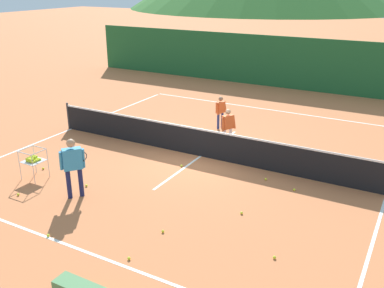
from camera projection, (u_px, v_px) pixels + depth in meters
The scene contains 23 objects.
ground_plane at pixel (201, 156), 14.49m from camera, with size 120.00×120.00×0.00m, color #C67042.
line_baseline_near at pixel (73, 247), 9.60m from camera, with size 11.53×0.08×0.01m, color white.
line_baseline_far at pixel (266, 109), 19.68m from camera, with size 11.53×0.08×0.01m, color white.
line_sideline_west at pixel (72, 129), 17.11m from camera, with size 0.08×12.34×0.01m, color white.
line_service_center at pixel (201, 156), 14.49m from camera, with size 0.08×5.65×0.01m, color white.
tennis_net at pixel (201, 142), 14.32m from camera, with size 11.81×0.08×1.05m.
instructor at pixel (73, 163), 11.46m from camera, with size 0.59×0.81×1.67m.
student_0 at pixel (221, 109), 16.94m from camera, with size 0.33×0.52×1.28m.
student_1 at pixel (228, 125), 15.02m from camera, with size 0.43×0.54×1.37m.
ball_cart at pixel (33, 159), 12.71m from camera, with size 0.58×0.58×0.90m.
tennis_ball_0 at pixel (242, 213), 10.93m from camera, with size 0.07×0.07×0.07m, color yellow.
tennis_ball_1 at pixel (129, 258), 9.16m from camera, with size 0.07×0.07×0.07m, color yellow.
tennis_ball_2 at pixel (43, 168), 13.49m from camera, with size 0.07×0.07×0.07m, color yellow.
tennis_ball_3 at pixel (266, 179), 12.76m from camera, with size 0.07×0.07×0.07m, color yellow.
tennis_ball_4 at pixel (274, 257), 9.20m from camera, with size 0.07×0.07×0.07m, color yellow.
tennis_ball_5 at pixel (181, 166), 13.67m from camera, with size 0.07×0.07×0.07m, color yellow.
tennis_ball_6 at pixel (163, 231), 10.14m from camera, with size 0.07×0.07×0.07m, color yellow.
tennis_ball_7 at pixel (86, 185), 12.38m from camera, with size 0.07×0.07×0.07m, color yellow.
tennis_ball_8 at pixel (75, 150), 14.90m from camera, with size 0.07×0.07×0.07m, color yellow.
tennis_ball_9 at pixel (48, 235), 9.98m from camera, with size 0.07×0.07×0.07m, color yellow.
tennis_ball_10 at pixel (294, 190), 12.13m from camera, with size 0.07×0.07×0.07m, color yellow.
tennis_ball_11 at pixel (18, 194), 11.86m from camera, with size 0.07×0.07×0.07m, color yellow.
windscreen_fence at pixel (297, 64), 22.76m from camera, with size 25.36×0.08×2.72m, color #1E5B2D.
Camera 1 is at (6.26, -11.84, 5.56)m, focal length 40.68 mm.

